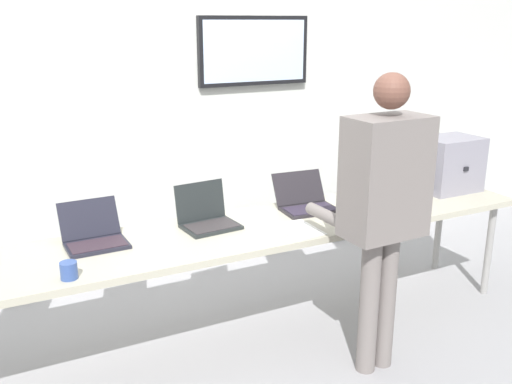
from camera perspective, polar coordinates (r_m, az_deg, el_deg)
name	(u,v)px	position (r m, az deg, el deg)	size (l,w,h in m)	color
ground	(254,337)	(3.80, -0.20, -14.23)	(8.00, 8.00, 0.04)	#959498
back_wall	(187,107)	(4.35, -6.86, 8.39)	(8.00, 0.11, 2.61)	silver
workbench	(254,233)	(3.49, -0.21, -4.09)	(3.75, 0.70, 0.74)	#B5AF9A
equipment_box	(449,164)	(4.39, 18.63, 2.66)	(0.42, 0.33, 0.39)	gray
laptop_station_1	(94,235)	(3.31, -15.82, -4.13)	(0.33, 0.33, 0.22)	#20202D
laptop_station_2	(207,217)	(3.47, -4.92, -2.47)	(0.34, 0.31, 0.25)	#222728
laptop_station_3	(305,201)	(3.79, 4.92, -0.91)	(0.38, 0.36, 0.22)	#252227
laptop_station_4	(390,187)	(4.18, 13.21, 0.47)	(0.37, 0.40, 0.26)	#3A383C
person	(383,199)	(3.13, 12.55, -0.65)	(0.45, 0.59, 1.68)	slate
coffee_mug	(69,270)	(2.92, -18.12, -7.43)	(0.08, 0.08, 0.08)	#344F94
paper_sheet	(299,229)	(3.43, 4.31, -3.71)	(0.21, 0.30, 0.00)	white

